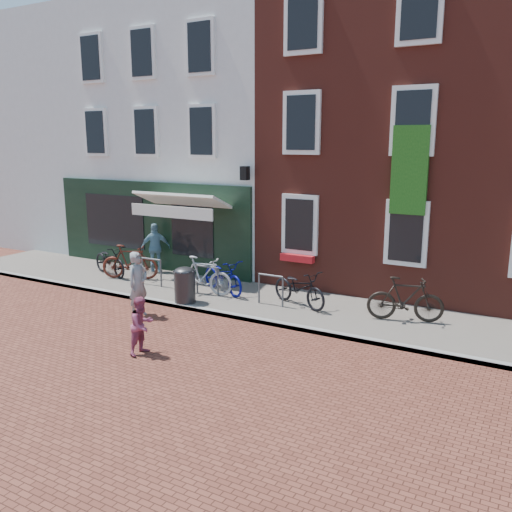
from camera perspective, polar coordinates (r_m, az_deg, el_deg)
The scene contains 15 objects.
ground at distance 13.39m, azimuth -2.75°, elevation -6.67°, with size 80.00×80.00×0.00m, color brown.
sidewalk at distance 14.17m, azimuth 3.94°, elevation -5.40°, with size 24.00×3.00×0.10m, color slate.
building_stucco at distance 21.26m, azimuth -4.35°, elevation 12.66°, with size 8.00×8.00×9.00m, color silver.
building_brick_mid at distance 18.35m, azimuth 14.74°, elevation 13.94°, with size 6.00×8.00×10.00m, color maroon.
filler_left at distance 26.16m, azimuth -18.49°, elevation 12.00°, with size 7.00×8.00×9.00m, color silver.
litter_bin at distance 14.32m, azimuth -7.61°, elevation -2.87°, with size 0.56×0.56×1.03m.
woman at distance 13.69m, azimuth -12.47°, elevation -2.94°, with size 0.60×0.39×1.64m, color gray.
boy at distance 11.33m, azimuth -12.08°, elevation -7.25°, with size 0.59×0.46×1.22m, color #A04262.
cafe_person at distance 17.76m, azimuth -10.66°, elevation 0.88°, with size 0.94×0.39×1.60m, color #6F9EB2.
bicycle_0 at distance 17.69m, azimuth -15.31°, elevation -0.43°, with size 0.64×1.85×0.97m, color black.
bicycle_1 at distance 17.04m, azimuth -13.31°, elevation -0.62°, with size 0.51×1.79×1.08m, color #4E1C12.
bicycle_2 at distance 15.14m, azimuth -3.53°, elevation -2.12°, with size 0.64×1.85×0.97m, color #05075C.
bicycle_3 at distance 15.00m, azimuth -5.71°, elevation -2.08°, with size 0.51×1.79×1.08m, color #ADACAF.
bicycle_4 at distance 13.96m, azimuth 4.65°, elevation -3.38°, with size 0.64×1.85×0.97m, color black.
bicycle_5 at distance 13.23m, azimuth 15.64°, elevation -4.45°, with size 0.51×1.79×1.08m, color black.
Camera 1 is at (6.74, -10.72, 4.34)m, focal length 37.51 mm.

